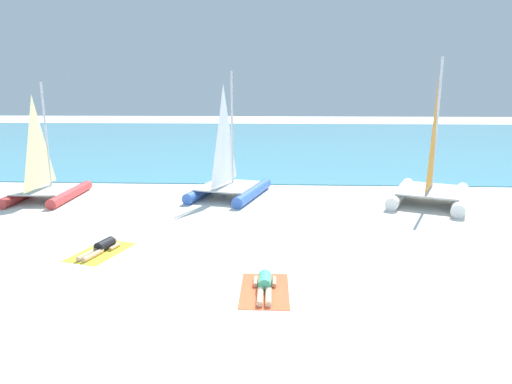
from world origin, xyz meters
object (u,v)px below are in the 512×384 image
Objects in this scene: sunbather_left at (102,247)px; towel_left at (101,252)px; sailboat_red at (46,183)px; towel_right at (265,290)px; sailboat_white at (431,182)px; sunbather_right at (265,284)px; sailboat_blue at (228,179)px.

towel_left is at bearing -90.00° from sunbather_left.
sailboat_red is 3.09× the size of sunbather_left.
sailboat_red reaches higher than towel_right.
towel_right is at bearing -25.82° from towel_left.
sailboat_white is 3.68× the size of sunbather_right.
sunbather_right reaches higher than towel_left.
sunbather_right is at bearing -10.45° from sunbather_left.
sailboat_red reaches higher than sunbather_left.
sunbather_right is at bearing -43.01° from sailboat_red.
sunbather_right is (-0.00, 0.07, 0.13)m from towel_right.
sunbather_right is (4.68, -2.27, 0.00)m from sunbather_left.
sailboat_white reaches higher than sailboat_red.
towel_right is at bearing -43.23° from sailboat_red.
sailboat_red is (-7.54, -0.87, -0.07)m from sailboat_blue.
sailboat_white is 10.74m from towel_right.
sailboat_red is 7.64m from sunbather_left.
towel_left and towel_right have the same top height.
sailboat_white reaches higher than sailboat_blue.
sailboat_red is at bearing 137.75° from sunbather_right.
sailboat_blue is 1.09× the size of sailboat_red.
sailboat_red is 12.51m from sunbather_right.
sunbather_right reaches higher than towel_right.
sailboat_red reaches higher than towel_left.
sailboat_blue is 9.42m from towel_right.
sailboat_blue is 2.76× the size of towel_right.
sunbather_right is at bearing 90.79° from towel_right.
towel_left is 0.14m from sunbather_left.
sailboat_white is at bearing 52.15° from sunbather_right.
sunbather_right is at bearing -103.85° from sailboat_white.
sailboat_white is at bearing 10.27° from sailboat_blue.
sailboat_red is 3.07× the size of sunbather_right.
sailboat_white is 3.71× the size of sunbather_left.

